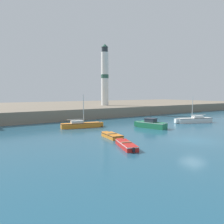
# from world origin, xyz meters

# --- Properties ---
(ground_plane) EXTENTS (200.00, 200.00, 0.00)m
(ground_plane) POSITION_xyz_m (0.00, 0.00, 0.00)
(ground_plane) COLOR #235670
(quay_seawall) EXTENTS (120.00, 40.00, 2.05)m
(quay_seawall) POSITION_xyz_m (0.00, 42.37, 1.02)
(quay_seawall) COLOR gray
(quay_seawall) RESTS_ON ground
(dinghy_red_0) EXTENTS (2.17, 4.24, 0.55)m
(dinghy_red_0) POSITION_xyz_m (-7.94, 1.44, 0.26)
(dinghy_red_0) COLOR red
(dinghy_red_0) RESTS_ON ground
(sailboat_white_1) EXTENTS (6.72, 3.28, 4.46)m
(sailboat_white_1) POSITION_xyz_m (12.02, 8.87, 0.50)
(sailboat_white_1) COLOR white
(sailboat_white_1) RESTS_ON ground
(sailboat_orange_2) EXTENTS (6.37, 2.29, 4.86)m
(sailboat_orange_2) POSITION_xyz_m (-6.49, 14.50, 0.45)
(sailboat_orange_2) COLOR orange
(sailboat_orange_2) RESTS_ON ground
(motorboat_green_3) EXTENTS (2.82, 5.06, 2.32)m
(motorboat_green_3) POSITION_xyz_m (1.98, 8.77, 0.55)
(motorboat_green_3) COLOR #237A4C
(motorboat_green_3) RESTS_ON ground
(dinghy_orange_4) EXTENTS (1.68, 3.73, 0.53)m
(dinghy_orange_4) POSITION_xyz_m (-6.63, 6.00, 0.25)
(dinghy_orange_4) COLOR orange
(dinghy_orange_4) RESTS_ON ground
(lighthouse) EXTENTS (1.85, 1.85, 14.99)m
(lighthouse) POSITION_xyz_m (8.00, 31.87, 9.36)
(lighthouse) COLOR silver
(lighthouse) RESTS_ON quay_seawall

